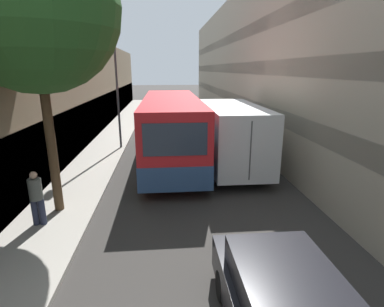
{
  "coord_description": "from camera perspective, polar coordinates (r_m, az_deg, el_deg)",
  "views": [
    {
      "loc": [
        -1.07,
        0.1,
        4.5
      ],
      "look_at": [
        -0.14,
        10.3,
        1.6
      ],
      "focal_mm": 28.0,
      "sensor_mm": 36.0,
      "label": 1
    }
  ],
  "objects": [
    {
      "name": "pedestrian",
      "position": [
        9.7,
        -27.52,
        -7.29
      ],
      "size": [
        0.38,
        0.36,
        1.62
      ],
      "color": "#23283D",
      "rests_on": "sidewalk_left"
    },
    {
      "name": "sidewalk_left",
      "position": [
        15.94,
        -17.59,
        -1.14
      ],
      "size": [
        2.29,
        60.0,
        0.12
      ],
      "color": "#9E998E",
      "rests_on": "ground_plane"
    },
    {
      "name": "panel_van",
      "position": [
        27.18,
        -7.3,
        8.4
      ],
      "size": [
        1.88,
        4.02,
        1.89
      ],
      "color": "#BCBCC1",
      "rests_on": "ground_plane"
    },
    {
      "name": "box_truck",
      "position": [
        14.49,
        6.87,
        4.11
      ],
      "size": [
        2.31,
        8.24,
        2.96
      ],
      "color": "silver",
      "rests_on": "ground_plane"
    },
    {
      "name": "building_right_apartment",
      "position": [
        16.15,
        18.18,
        16.19
      ],
      "size": [
        2.4,
        60.0,
        9.69
      ],
      "color": "#A89E89",
      "rests_on": "ground_plane"
    },
    {
      "name": "ground_plane",
      "position": [
        15.61,
        -1.04,
        -0.96
      ],
      "size": [
        150.0,
        150.0,
        0.0
      ],
      "primitive_type": "plane",
      "color": "#33302D"
    },
    {
      "name": "street_lamp",
      "position": [
        17.38,
        -14.53,
        18.72
      ],
      "size": [
        0.36,
        0.8,
        8.0
      ],
      "color": "#38383D",
      "rests_on": "sidewalk_left"
    },
    {
      "name": "building_left_shopfront",
      "position": [
        16.04,
        -26.4,
        8.73
      ],
      "size": [
        2.4,
        60.0,
        6.55
      ],
      "color": "#847056",
      "rests_on": "ground_plane"
    },
    {
      "name": "street_tree_left",
      "position": [
        9.97,
        -28.03,
        23.55
      ],
      "size": [
        4.73,
        4.73,
        8.4
      ],
      "color": "#4C3823",
      "rests_on": "sidewalk_left"
    },
    {
      "name": "bus",
      "position": [
        14.89,
        -3.91,
        4.83
      ],
      "size": [
        2.63,
        10.21,
        3.17
      ],
      "color": "red",
      "rests_on": "ground_plane"
    }
  ]
}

